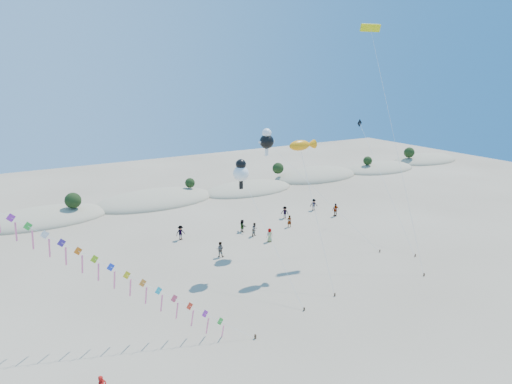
# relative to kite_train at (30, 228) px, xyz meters

# --- Properties ---
(ground) EXTENTS (160.00, 160.00, 0.00)m
(ground) POSITION_rel_kite_train_xyz_m (18.18, -14.53, -8.77)
(ground) COLOR #85745C
(ground) RESTS_ON ground
(dune_ridge) EXTENTS (145.30, 11.49, 5.57)m
(dune_ridge) POSITION_rel_kite_train_xyz_m (19.23, 30.61, -8.66)
(dune_ridge) COLOR tan
(dune_ridge) RESTS_ON ground
(kite_train) EXTENTS (25.93, 15.64, 17.49)m
(kite_train) POSITION_rel_kite_train_xyz_m (0.00, 0.00, 0.00)
(kite_train) COLOR #3F2D1E
(kite_train) RESTS_ON ground
(fish_kite) EXTENTS (2.97, 8.04, 13.07)m
(fish_kite) POSITION_rel_kite_train_xyz_m (24.47, 1.09, 3.75)
(fish_kite) COLOR #3F2D1E
(fish_kite) RESTS_ON ground
(cartoon_kite_low) EXTENTS (1.52, 10.96, 11.36)m
(cartoon_kite_low) POSITION_rel_kite_train_xyz_m (18.72, 3.19, 1.34)
(cartoon_kite_low) COLOR #3F2D1E
(cartoon_kite_low) RESTS_ON ground
(cartoon_kite_high) EXTENTS (10.62, 9.65, 13.54)m
(cartoon_kite_high) POSITION_rel_kite_train_xyz_m (24.32, 7.48, 3.47)
(cartoon_kite_high) COLOR #3F2D1E
(cartoon_kite_high) RESTS_ON ground
(parafoil_kite) EXTENTS (3.63, 12.58, 24.64)m
(parafoil_kite) POSITION_rel_kite_train_xyz_m (35.62, 4.06, 14.97)
(parafoil_kite) COLOR #3F2D1E
(parafoil_kite) RESTS_ON ground
(dark_kite) EXTENTS (4.78, 14.42, 13.52)m
(dark_kite) POSITION_rel_kite_train_xyz_m (39.38, 6.20, 0.68)
(dark_kite) COLOR #3F2D1E
(dark_kite) RESTS_ON ground
(beachgoers) EXTENTS (23.13, 9.07, 1.86)m
(beachgoers) POSITION_rel_kite_train_xyz_m (26.62, 11.63, -7.91)
(beachgoers) COLOR slate
(beachgoers) RESTS_ON ground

